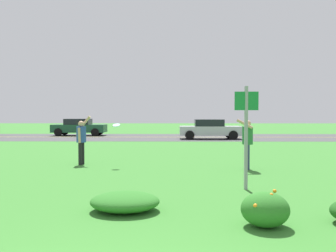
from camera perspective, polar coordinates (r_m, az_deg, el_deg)
The scene contains 11 objects.
ground_plane at distance 15.46m, azimuth -1.81°, elevation -4.81°, with size 120.00×120.00×0.00m, color #387A2D.
highway_strip at distance 28.39m, azimuth -0.65°, elevation -1.80°, with size 120.00×9.37×0.01m, color #424244.
highway_center_stripe at distance 28.39m, azimuth -0.65°, elevation -1.79°, with size 120.00×0.16×0.00m, color yellow.
daylily_clump_front_center at distance 5.98m, azimuth 15.32°, elevation -12.78°, with size 0.77×0.72×0.58m.
daylily_clump_mid_left at distance 6.74m, azimuth -6.92°, elevation -11.95°, with size 1.29×1.07×0.35m.
sign_post_near_path at distance 8.62m, azimuth 12.43°, elevation -0.14°, with size 0.56×0.10×2.46m.
person_thrower_blue_shirt at distance 13.06m, azimuth -13.74°, elevation -1.94°, with size 0.49×0.52×1.75m.
person_catcher_green_shirt at distance 11.82m, azimuth 12.63°, elevation -2.20°, with size 0.57×0.52×1.66m.
frisbee_pale_blue at distance 12.31m, azimuth -8.29°, elevation 0.12°, with size 0.27×0.25×0.14m.
car_dark_green_center_left at distance 31.50m, azimuth -14.08°, elevation -0.16°, with size 4.50×2.00×1.45m.
car_silver_center_right at distance 26.38m, azimuth 6.74°, elevation -0.48°, with size 4.50×2.00×1.45m.
Camera 1 is at (0.68, -2.35, 1.78)m, focal length 37.97 mm.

